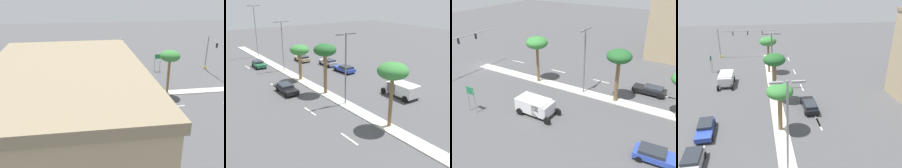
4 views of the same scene
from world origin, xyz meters
The scene contains 19 objects.
ground_plane centered at (0.00, 26.65, 0.00)m, with size 160.00×160.00×0.00m, color #4C4C4F.
median_curb centered at (0.00, 34.26, 0.06)m, with size 1.80×68.53×0.12m, color beige.
lane_stripe_right centered at (-4.94, 13.14, 0.01)m, with size 0.20×2.80×0.01m, color silver.
lane_stripe_outboard centered at (-4.94, 21.29, 0.01)m, with size 0.20×2.80×0.01m, color silver.
lane_stripe_near centered at (-4.94, 32.89, 0.01)m, with size 0.20×2.80×0.01m, color silver.
lane_stripe_center centered at (-4.94, 32.11, 0.01)m, with size 0.20×2.80×0.01m, color silver.
lane_stripe_left centered at (-4.94, 46.84, 0.01)m, with size 0.20×2.80×0.01m, color silver.
palm_tree_mid centered at (0.30, 12.75, 6.24)m, with size 3.31×3.31×7.20m.
palm_tree_leading centered at (0.03, 25.47, 6.25)m, with size 3.24×3.24×7.28m.
palm_tree_trailing centered at (0.07, 33.47, 4.96)m, with size 3.12×3.12×5.89m.
street_lamp_left centered at (0.05, 20.62, 5.62)m, with size 2.90×0.24×9.33m.
street_lamp_leading centered at (0.09, 40.36, 5.54)m, with size 2.90×0.24×9.17m.
street_lamp_trailing centered at (-0.04, 54.61, 6.71)m, with size 2.90×0.24×11.44m.
sedan_black_center centered at (-4.54, 29.04, 0.70)m, with size 2.00×4.62×1.27m.
sedan_tan_right centered at (6.34, 44.88, 0.71)m, with size 2.01×4.36×1.29m.
sedan_green_mid centered at (-3.04, 45.48, 0.69)m, with size 2.09×4.11×1.26m.
sedan_blue_far centered at (8.94, 32.90, 0.70)m, with size 2.19×4.63×1.27m.
sedan_silver_left centered at (9.09, 38.77, 0.74)m, with size 1.97×4.53×1.34m.
box_truck centered at (8.16, 18.29, 1.21)m, with size 2.61×5.28×2.07m.
Camera 2 is at (-19.51, -5.73, 14.05)m, focal length 42.78 mm.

